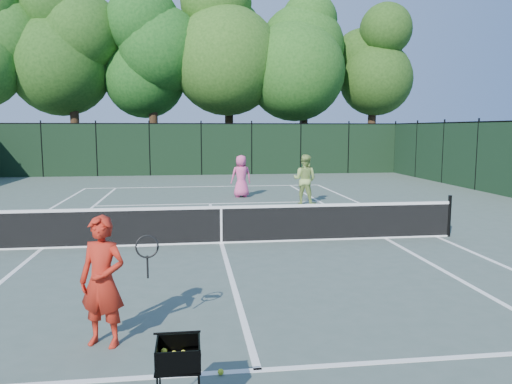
{
  "coord_description": "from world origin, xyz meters",
  "views": [
    {
      "loc": [
        -0.74,
        -11.72,
        2.73
      ],
      "look_at": [
        0.97,
        1.0,
        1.1
      ],
      "focal_mm": 35.0,
      "sensor_mm": 36.0,
      "label": 1
    }
  ],
  "objects": [
    {
      "name": "ground",
      "position": [
        0.0,
        0.0,
        0.0
      ],
      "size": [
        90.0,
        90.0,
        0.0
      ],
      "primitive_type": "plane",
      "color": "#46554D",
      "rests_on": "ground"
    },
    {
      "name": "sideline_doubles_right",
      "position": [
        5.49,
        0.0,
        0.0
      ],
      "size": [
        0.1,
        23.77,
        0.01
      ],
      "primitive_type": "cube",
      "color": "white",
      "rests_on": "ground"
    },
    {
      "name": "sideline_singles_left",
      "position": [
        -4.12,
        0.0,
        0.0
      ],
      "size": [
        0.1,
        23.77,
        0.01
      ],
      "primitive_type": "cube",
      "color": "white",
      "rests_on": "ground"
    },
    {
      "name": "sideline_singles_right",
      "position": [
        4.12,
        0.0,
        0.0
      ],
      "size": [
        0.1,
        23.77,
        0.01
      ],
      "primitive_type": "cube",
      "color": "white",
      "rests_on": "ground"
    },
    {
      "name": "baseline_far",
      "position": [
        0.0,
        11.88,
        0.0
      ],
      "size": [
        10.97,
        0.1,
        0.01
      ],
      "primitive_type": "cube",
      "color": "white",
      "rests_on": "ground"
    },
    {
      "name": "service_line_near",
      "position": [
        0.0,
        -6.4,
        0.0
      ],
      "size": [
        8.23,
        0.1,
        0.01
      ],
      "primitive_type": "cube",
      "color": "white",
      "rests_on": "ground"
    },
    {
      "name": "service_line_far",
      "position": [
        0.0,
        6.4,
        0.0
      ],
      "size": [
        8.23,
        0.1,
        0.01
      ],
      "primitive_type": "cube",
      "color": "white",
      "rests_on": "ground"
    },
    {
      "name": "center_service_line",
      "position": [
        0.0,
        0.0,
        0.0
      ],
      "size": [
        0.1,
        12.8,
        0.01
      ],
      "primitive_type": "cube",
      "color": "white",
      "rests_on": "ground"
    },
    {
      "name": "tennis_net",
      "position": [
        0.0,
        0.0,
        0.48
      ],
      "size": [
        11.69,
        0.09,
        1.06
      ],
      "color": "black",
      "rests_on": "ground"
    },
    {
      "name": "fence_far",
      "position": [
        0.0,
        18.0,
        1.5
      ],
      "size": [
        24.0,
        0.05,
        3.0
      ],
      "primitive_type": "cube",
      "color": "black",
      "rests_on": "ground"
    },
    {
      "name": "tree_1",
      "position": [
        -8.0,
        22.0,
        8.69
      ],
      "size": [
        6.8,
        6.8,
        13.98
      ],
      "color": "black",
      "rests_on": "ground"
    },
    {
      "name": "tree_2",
      "position": [
        -3.0,
        21.8,
        7.73
      ],
      "size": [
        6.0,
        6.0,
        12.4
      ],
      "color": "black",
      "rests_on": "ground"
    },
    {
      "name": "tree_3",
      "position": [
        2.0,
        22.3,
        9.01
      ],
      "size": [
        7.0,
        7.0,
        14.45
      ],
      "color": "black",
      "rests_on": "ground"
    },
    {
      "name": "tree_4",
      "position": [
        7.0,
        21.6,
        8.14
      ],
      "size": [
        6.2,
        6.2,
        12.97
      ],
      "color": "black",
      "rests_on": "ground"
    },
    {
      "name": "tree_5",
      "position": [
        12.0,
        22.1,
        7.71
      ],
      "size": [
        5.8,
        5.8,
        12.23
      ],
      "color": "black",
      "rests_on": "ground"
    },
    {
      "name": "coach",
      "position": [
        -1.83,
        -5.46,
        0.83
      ],
      "size": [
        1.05,
        0.59,
        1.66
      ],
      "rotation": [
        0.0,
        0.0,
        -0.36
      ],
      "color": "#B02214",
      "rests_on": "ground"
    },
    {
      "name": "player_pink",
      "position": [
        1.32,
        8.04,
        0.85
      ],
      "size": [
        0.91,
        0.67,
        1.69
      ],
      "rotation": [
        0.0,
        0.0,
        3.31
      ],
      "color": "#DD4E8B",
      "rests_on": "ground"
    },
    {
      "name": "player_green",
      "position": [
        3.41,
        5.84,
        0.91
      ],
      "size": [
        1.11,
        1.05,
        1.81
      ],
      "rotation": [
        0.0,
        0.0,
        2.59
      ],
      "color": "#9BBB5D",
      "rests_on": "ground"
    },
    {
      "name": "ball_hopper",
      "position": [
        -0.87,
        -7.29,
        0.65
      ],
      "size": [
        0.43,
        0.43,
        0.78
      ],
      "rotation": [
        0.0,
        0.0,
        -0.05
      ],
      "color": "black",
      "rests_on": "ground"
    },
    {
      "name": "loose_ball_near_cart",
      "position": [
        -0.42,
        -6.44,
        0.03
      ],
      "size": [
        0.07,
        0.07,
        0.07
      ],
      "primitive_type": "sphere",
      "color": "#BDD92C",
      "rests_on": "ground"
    },
    {
      "name": "loose_ball_midcourt",
      "position": [
        -2.21,
        -2.06,
        0.03
      ],
      "size": [
        0.07,
        0.07,
        0.07
      ],
      "primitive_type": "sphere",
      "color": "#DAF331",
      "rests_on": "ground"
    }
  ]
}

